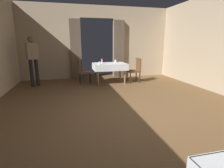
% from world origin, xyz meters
% --- Properties ---
extents(ground, '(10.08, 10.08, 0.00)m').
position_xyz_m(ground, '(0.00, 0.00, 0.00)').
color(ground, brown).
extents(wall_back, '(6.40, 0.27, 3.00)m').
position_xyz_m(wall_back, '(0.00, 4.18, 1.51)').
color(wall_back, tan).
rests_on(wall_back, ground).
extents(dining_table_mid, '(1.24, 0.88, 0.75)m').
position_xyz_m(dining_table_mid, '(0.27, 2.98, 0.65)').
color(dining_table_mid, olive).
rests_on(dining_table_mid, ground).
extents(chair_mid_left, '(0.44, 0.44, 0.93)m').
position_xyz_m(chair_mid_left, '(-0.74, 3.09, 0.52)').
color(chair_mid_left, black).
rests_on(chair_mid_left, ground).
extents(chair_mid_right, '(0.44, 0.44, 0.93)m').
position_xyz_m(chair_mid_right, '(1.27, 2.90, 0.52)').
color(chair_mid_right, black).
rests_on(chair_mid_right, ground).
extents(flower_vase_mid, '(0.07, 0.07, 0.18)m').
position_xyz_m(flower_vase_mid, '(-0.03, 2.99, 0.84)').
color(flower_vase_mid, silver).
rests_on(flower_vase_mid, dining_table_mid).
extents(glass_mid_b, '(0.07, 0.07, 0.11)m').
position_xyz_m(glass_mid_b, '(0.54, 3.18, 0.81)').
color(glass_mid_b, silver).
rests_on(glass_mid_b, dining_table_mid).
extents(glass_mid_c, '(0.07, 0.07, 0.10)m').
position_xyz_m(glass_mid_c, '(-0.16, 2.72, 0.80)').
color(glass_mid_c, silver).
rests_on(glass_mid_c, dining_table_mid).
extents(person_waiter_by_doorway, '(0.42, 0.36, 1.72)m').
position_xyz_m(person_waiter_by_doorway, '(-2.41, 3.06, 1.02)').
color(person_waiter_by_doorway, black).
rests_on(person_waiter_by_doorway, ground).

